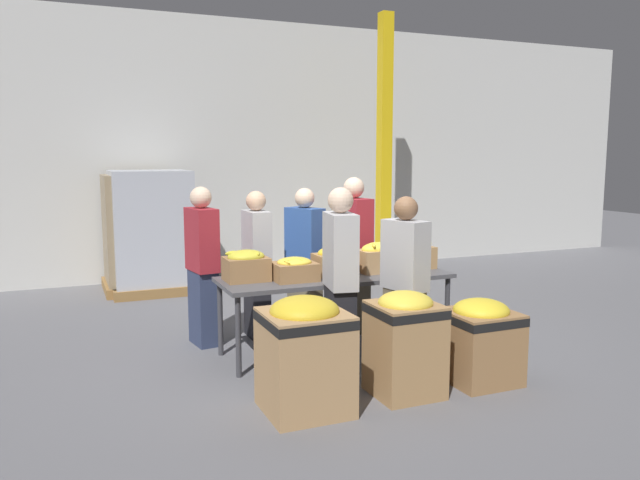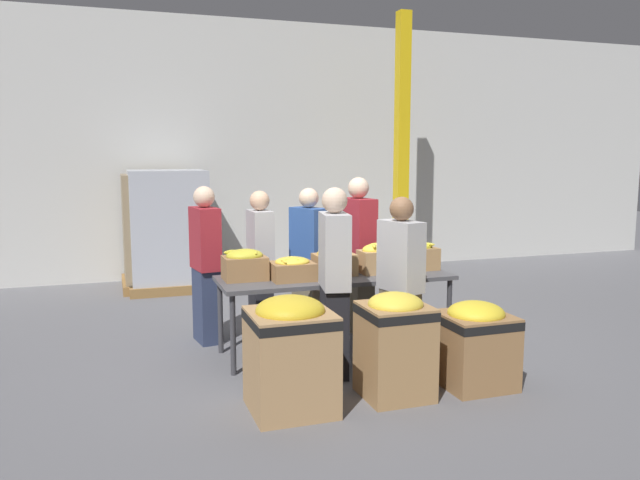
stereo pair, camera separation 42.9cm
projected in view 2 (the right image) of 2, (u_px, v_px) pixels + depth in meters
The scene contains 21 objects.
ground_plane at pixel (335, 352), 6.10m from camera, with size 30.00×30.00×0.00m, color slate.
wall_back at pixel (243, 149), 9.87m from camera, with size 16.00×0.08×4.00m.
sorting_table at pixel (335, 281), 6.01m from camera, with size 2.25×0.77×0.76m.
banana_box_0 at pixel (245, 264), 5.80m from camera, with size 0.40×0.32×0.29m.
banana_box_1 at pixel (292, 268), 5.78m from camera, with size 0.40×0.34×0.23m.
banana_box_2 at pixel (334, 261), 6.01m from camera, with size 0.40×0.27×0.29m.
banana_box_3 at pixel (379, 258), 6.13m from camera, with size 0.40×0.27×0.30m.
banana_box_4 at pixel (417, 255), 6.32m from camera, with size 0.38×0.28×0.29m.
volunteer_0 at pixel (206, 265), 6.33m from camera, with size 0.28×0.46×1.60m.
volunteer_1 at pixel (260, 265), 6.55m from camera, with size 0.21×0.42×1.55m.
volunteer_2 at pixel (309, 262), 6.66m from camera, with size 0.35×0.47×1.57m.
volunteer_3 at pixel (400, 287), 5.43m from camera, with size 0.30×0.46×1.56m.
volunteer_4 at pixel (334, 283), 5.36m from camera, with size 0.30×0.47×1.64m.
volunteer_5 at pixel (358, 256), 6.71m from camera, with size 0.28×0.48×1.68m.
donation_bin_0 at pixel (291, 350), 4.65m from camera, with size 0.61×0.61×0.88m.
donation_bin_1 at pixel (395, 342), 4.92m from camera, with size 0.52×0.52×0.84m.
donation_bin_2 at pixel (475, 341), 5.16m from camera, with size 0.56×0.56×0.72m.
support_pillar at pixel (402, 149), 9.37m from camera, with size 0.18×0.18×4.00m.
pallet_stack_0 at pixel (161, 236), 8.92m from camera, with size 0.93×0.93×1.53m.
pallet_stack_1 at pixel (168, 231), 8.90m from camera, with size 1.15×1.15×1.70m.
pallet_stack_2 at pixel (159, 232), 8.99m from camera, with size 1.06×1.06×1.64m.
Camera 2 is at (-2.02, -5.55, 1.92)m, focal length 35.00 mm.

